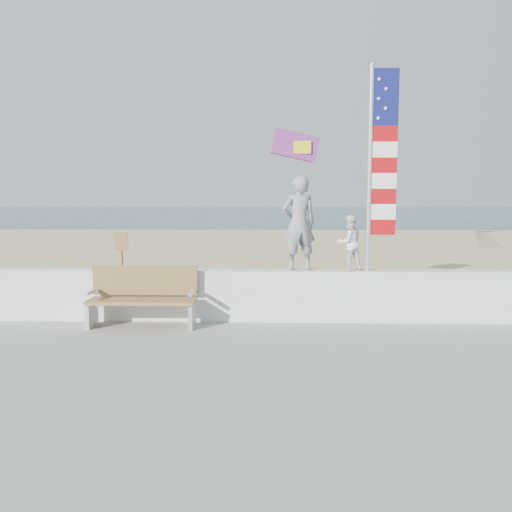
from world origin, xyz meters
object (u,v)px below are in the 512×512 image
Objects in this scene: flag at (377,159)px; bench at (143,296)px; child at (349,243)px; adult at (299,224)px.

bench is at bearing -173.48° from flag.
flag is at bearing 158.13° from child.
adult is 1.72m from flag.
child reaches higher than bench.
child is (0.88, 0.00, -0.34)m from adult.
child is at bearing 7.35° from bench.
child is 1.50m from flag.
flag reaches higher than child.
child is 0.54× the size of bench.
bench is at bearing -2.77° from adult.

